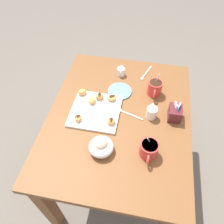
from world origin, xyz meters
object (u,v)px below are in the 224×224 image
at_px(cream_pitcher_white, 152,112).
at_px(ice_cream_bowl, 101,146).
at_px(sugar_caddy, 175,113).
at_px(chocolate_sauce_pitcher, 121,71).
at_px(beignet_4, 100,97).
at_px(coffee_mug_red_left, 155,88).
at_px(coffee_mug_red_right, 149,149).
at_px(beignet_5, 111,121).
at_px(beignet_2, 112,98).
at_px(beignet_1, 82,92).
at_px(saucer_sky_left, 120,91).
at_px(pastry_plate_square, 96,111).
at_px(beignet_0, 78,118).
at_px(beignet_3, 92,101).
at_px(dining_table, 119,128).

xyz_separation_m(cream_pitcher_white, ice_cream_bowl, (0.27, -0.23, 0.00)).
xyz_separation_m(sugar_caddy, chocolate_sauce_pitcher, (-0.31, -0.36, -0.01)).
bearing_deg(beignet_4, coffee_mug_red_left, 110.94).
distance_m(coffee_mug_red_right, beignet_5, 0.26).
height_order(chocolate_sauce_pitcher, beignet_4, chocolate_sauce_pitcher).
bearing_deg(ice_cream_bowl, coffee_mug_red_right, 95.97).
relative_size(sugar_caddy, chocolate_sauce_pitcher, 1.15).
height_order(chocolate_sauce_pitcher, beignet_5, chocolate_sauce_pitcher).
relative_size(chocolate_sauce_pitcher, beignet_5, 1.81).
bearing_deg(beignet_2, beignet_1, -92.61).
bearing_deg(beignet_5, saucer_sky_left, 179.01).
relative_size(coffee_mug_red_left, ice_cream_bowl, 1.12).
bearing_deg(sugar_caddy, coffee_mug_red_right, -25.47).
xyz_separation_m(pastry_plate_square, beignet_0, (0.09, -0.08, 0.02)).
distance_m(ice_cream_bowl, beignet_1, 0.41).
bearing_deg(beignet_3, beignet_0, -17.46).
xyz_separation_m(chocolate_sauce_pitcher, beignet_4, (0.26, -0.09, 0.00)).
bearing_deg(beignet_4, cream_pitcher_white, 78.09).
xyz_separation_m(saucer_sky_left, beignet_5, (0.27, -0.00, 0.03)).
relative_size(saucer_sky_left, beignet_5, 2.97).
distance_m(pastry_plate_square, chocolate_sauce_pitcher, 0.37).
height_order(cream_pitcher_white, beignet_4, cream_pitcher_white).
xyz_separation_m(coffee_mug_red_left, coffee_mug_red_right, (0.44, 0.00, -0.00)).
bearing_deg(dining_table, pastry_plate_square, -90.24).
xyz_separation_m(beignet_4, beignet_5, (0.17, 0.10, -0.00)).
height_order(dining_table, beignet_4, beignet_4).
height_order(pastry_plate_square, chocolate_sauce_pitcher, chocolate_sauce_pitcher).
bearing_deg(chocolate_sauce_pitcher, dining_table, 7.79).
distance_m(beignet_4, beignet_5, 0.20).
xyz_separation_m(dining_table, pastry_plate_square, (-0.00, -0.14, 0.14)).
bearing_deg(chocolate_sauce_pitcher, beignet_1, -39.57).
bearing_deg(coffee_mug_red_right, sugar_caddy, 154.53).
height_order(dining_table, saucer_sky_left, saucer_sky_left).
height_order(beignet_1, beignet_5, beignet_1).
relative_size(dining_table, pastry_plate_square, 3.73).
relative_size(beignet_0, beignet_2, 0.94).
bearing_deg(ice_cream_bowl, cream_pitcher_white, 139.29).
distance_m(saucer_sky_left, beignet_3, 0.20).
height_order(beignet_0, beignet_2, beignet_0).
bearing_deg(pastry_plate_square, beignet_1, -134.90).
relative_size(cream_pitcher_white, beignet_4, 2.02).
bearing_deg(saucer_sky_left, coffee_mug_red_left, 96.89).
height_order(ice_cream_bowl, beignet_2, ice_cream_bowl).
bearing_deg(beignet_5, coffee_mug_red_left, 143.29).
relative_size(ice_cream_bowl, beignet_4, 2.45).
bearing_deg(saucer_sky_left, beignet_1, -70.05).
distance_m(saucer_sky_left, beignet_4, 0.15).
height_order(chocolate_sauce_pitcher, beignet_2, chocolate_sauce_pitcher).
xyz_separation_m(coffee_mug_red_left, beignet_4, (0.12, -0.32, -0.02)).
distance_m(beignet_0, beignet_2, 0.25).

